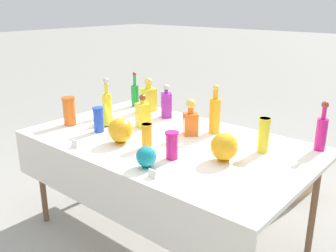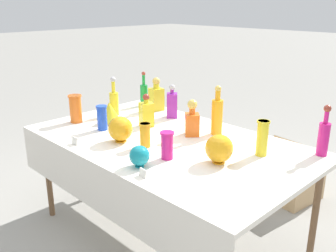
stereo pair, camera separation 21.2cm
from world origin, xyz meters
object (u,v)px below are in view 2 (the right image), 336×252
at_px(tall_bottle_2, 217,115).
at_px(cardboard_box_behind_right, 287,174).
at_px(tall_bottle_3, 324,136).
at_px(slender_vase_2, 167,144).
at_px(square_decanter_0, 192,121).
at_px(cardboard_box_behind_left, 252,163).
at_px(square_decanter_3, 146,113).
at_px(tall_bottle_1, 144,93).
at_px(fluted_vase_0, 110,112).
at_px(tall_bottle_0, 114,101).
at_px(slender_vase_1, 262,137).
at_px(slender_vase_3, 76,108).
at_px(slender_vase_0, 145,134).
at_px(round_bowl_2, 139,156).
at_px(square_decanter_1, 156,97).
at_px(round_bowl_0, 120,129).
at_px(round_bowl_1, 219,148).
at_px(slender_vase_4, 102,117).
at_px(square_decanter_2, 172,104).

xyz_separation_m(tall_bottle_2, cardboard_box_behind_right, (0.14, 0.86, -0.70)).
distance_m(tall_bottle_3, slender_vase_2, 0.95).
distance_m(square_decanter_0, cardboard_box_behind_left, 1.29).
bearing_deg(square_decanter_3, tall_bottle_1, 140.59).
height_order(tall_bottle_2, fluted_vase_0, tall_bottle_2).
distance_m(tall_bottle_0, square_decanter_0, 0.79).
xyz_separation_m(tall_bottle_1, square_decanter_3, (0.46, -0.38, -0.01)).
xyz_separation_m(tall_bottle_0, tall_bottle_3, (1.59, 0.38, 0.01)).
relative_size(tall_bottle_2, cardboard_box_behind_left, 0.69).
distance_m(slender_vase_1, slender_vase_3, 1.45).
distance_m(fluted_vase_0, cardboard_box_behind_left, 1.55).
relative_size(tall_bottle_1, cardboard_box_behind_right, 0.56).
distance_m(tall_bottle_2, slender_vase_0, 0.55).
height_order(tall_bottle_1, slender_vase_0, tall_bottle_1).
bearing_deg(round_bowl_2, slender_vase_3, 168.97).
distance_m(square_decanter_3, slender_vase_0, 0.42).
relative_size(square_decanter_0, fluted_vase_0, 1.53).
distance_m(tall_bottle_1, fluted_vase_0, 0.56).
distance_m(slender_vase_3, cardboard_box_behind_left, 1.78).
xyz_separation_m(square_decanter_0, cardboard_box_behind_left, (-0.15, 1.07, -0.71)).
distance_m(slender_vase_3, round_bowl_2, 1.00).
bearing_deg(slender_vase_3, tall_bottle_0, 81.19).
bearing_deg(fluted_vase_0, tall_bottle_2, 26.93).
xyz_separation_m(square_decanter_1, slender_vase_0, (0.59, -0.64, -0.03)).
bearing_deg(round_bowl_0, tall_bottle_2, 58.11).
bearing_deg(square_decanter_0, round_bowl_1, -29.51).
relative_size(slender_vase_2, slender_vase_4, 0.93).
bearing_deg(tall_bottle_0, square_decanter_3, -1.11).
height_order(tall_bottle_3, square_decanter_2, tall_bottle_3).
bearing_deg(tall_bottle_0, slender_vase_2, -18.98).
relative_size(square_decanter_0, square_decanter_2, 0.95).
height_order(square_decanter_3, slender_vase_4, square_decanter_3).
bearing_deg(tall_bottle_1, square_decanter_3, -39.41).
height_order(slender_vase_0, slender_vase_1, slender_vase_1).
xyz_separation_m(round_bowl_1, cardboard_box_behind_right, (-0.18, 1.24, -0.65)).
relative_size(slender_vase_2, slender_vase_3, 0.78).
bearing_deg(tall_bottle_3, round_bowl_0, -145.23).
distance_m(tall_bottle_2, slender_vase_1, 0.45).
bearing_deg(round_bowl_1, tall_bottle_1, 157.28).
bearing_deg(slender_vase_2, tall_bottle_1, 145.24).
distance_m(square_decanter_3, fluted_vase_0, 0.30).
height_order(tall_bottle_1, slender_vase_4, tall_bottle_1).
bearing_deg(round_bowl_0, fluted_vase_0, 153.27).
xyz_separation_m(fluted_vase_0, cardboard_box_behind_right, (0.89, 1.24, -0.65)).
bearing_deg(slender_vase_3, slender_vase_1, 18.03).
bearing_deg(round_bowl_2, round_bowl_0, 156.44).
relative_size(tall_bottle_2, round_bowl_1, 2.04).
bearing_deg(tall_bottle_2, fluted_vase_0, -153.07).
distance_m(tall_bottle_3, slender_vase_4, 1.50).
bearing_deg(square_decanter_0, slender_vase_2, -67.24).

